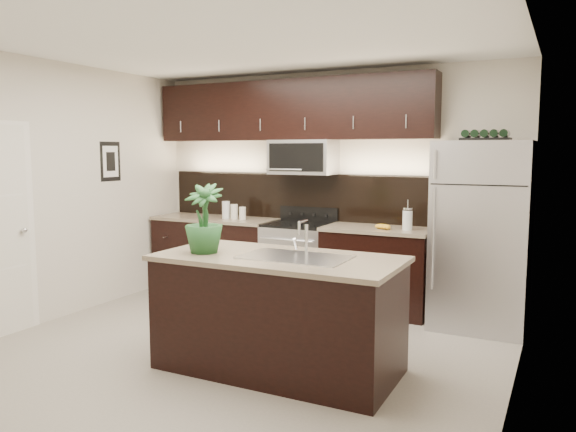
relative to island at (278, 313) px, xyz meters
name	(u,v)px	position (x,y,z in m)	size (l,w,h in m)	color
ground	(243,348)	(-0.51, 0.29, -0.47)	(4.50, 4.50, 0.00)	gray
room_walls	(228,160)	(-0.62, 0.25, 1.22)	(4.52, 4.02, 2.71)	beige
counter_run	(283,260)	(-0.96, 1.98, 0.00)	(3.51, 0.65, 0.94)	black
upper_fixtures	(291,120)	(-0.94, 2.13, 1.67)	(3.49, 0.40, 1.66)	black
island	(278,313)	(0.00, 0.00, 0.00)	(1.96, 0.96, 0.94)	black
sink_faucet	(296,255)	(0.15, 0.01, 0.48)	(0.84, 0.50, 0.28)	silver
refrigerator	(482,235)	(1.29, 1.92, 0.46)	(0.90, 0.81, 1.87)	#B2B2B7
wine_rack	(486,136)	(1.29, 1.92, 1.45)	(0.46, 0.29, 0.11)	black
plant	(204,218)	(-0.61, -0.14, 0.75)	(0.32, 0.32, 0.57)	#215224
canisters	(232,211)	(-1.65, 1.93, 0.56)	(0.32, 0.10, 0.22)	silver
french_press	(407,219)	(0.54, 1.93, 0.58)	(0.11, 0.11, 0.31)	silver
bananas	(380,226)	(0.25, 1.90, 0.50)	(0.18, 0.14, 0.06)	gold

